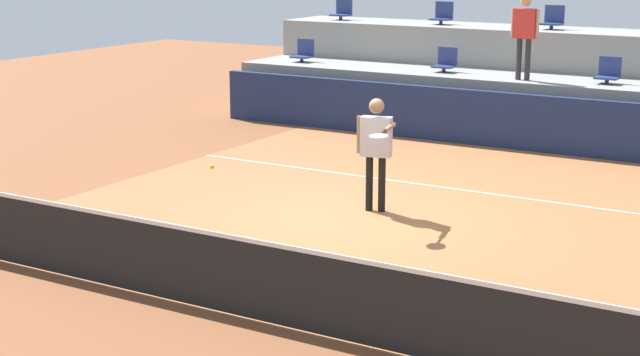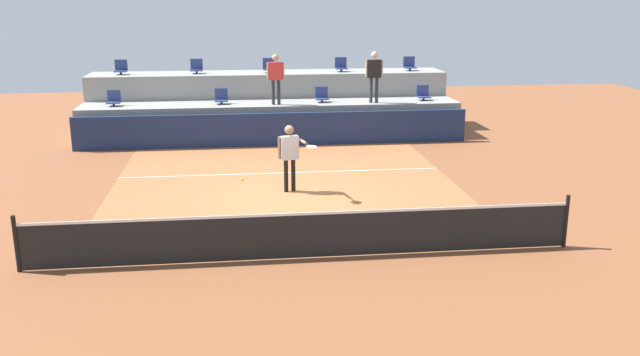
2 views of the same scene
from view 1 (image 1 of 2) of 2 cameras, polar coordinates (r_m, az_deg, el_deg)
name	(u,v)px [view 1 (image 1 of 2)]	position (r m, az deg, el deg)	size (l,w,h in m)	color
ground_plane	(353,219)	(14.26, 1.93, -2.42)	(40.00, 40.00, 0.00)	brown
court_inner_paint	(384,203)	(15.11, 3.77, -1.50)	(9.00, 10.00, 0.01)	#A36038
court_service_line	(422,185)	(16.33, 6.01, -0.38)	(9.00, 0.06, 0.00)	silver
tennis_net	(179,261)	(10.93, -8.27, -4.85)	(10.48, 0.08, 1.07)	black
sponsor_backboard	(500,120)	(19.48, 10.52, 3.37)	(13.00, 0.16, 1.10)	navy
seating_tier_lower	(522,107)	(20.68, 11.80, 4.11)	(13.00, 1.80, 1.25)	gray
seating_tier_upper	(551,77)	(22.31, 13.39, 5.81)	(13.00, 1.80, 2.10)	gray
stadium_chair_lower_far_left	(304,52)	(22.77, -0.97, 7.38)	(0.44, 0.40, 0.52)	#2D2D33
stadium_chair_lower_left	(446,62)	(21.12, 7.38, 6.78)	(0.44, 0.40, 0.52)	#2D2D33
stadium_chair_lower_right	(608,73)	(20.00, 16.58, 5.96)	(0.44, 0.40, 0.52)	#2D2D33
stadium_chair_upper_far_left	(342,11)	(24.23, 1.32, 9.77)	(0.44, 0.40, 0.52)	#2D2D33
stadium_chair_upper_left	(443,15)	(23.04, 7.20, 9.47)	(0.44, 0.40, 0.52)	#2D2D33
stadium_chair_upper_center	(553,19)	(22.12, 13.52, 9.04)	(0.44, 0.40, 0.52)	#2D2D33
tennis_player	(376,143)	(14.42, 3.31, 2.06)	(0.93, 1.16, 1.72)	black
spectator_in_grey	(525,29)	(20.01, 11.93, 8.56)	(0.60, 0.24, 1.70)	#2D2D33
tennis_ball	(212,167)	(13.07, -6.35, 0.66)	(0.07, 0.07, 0.07)	#CCE033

